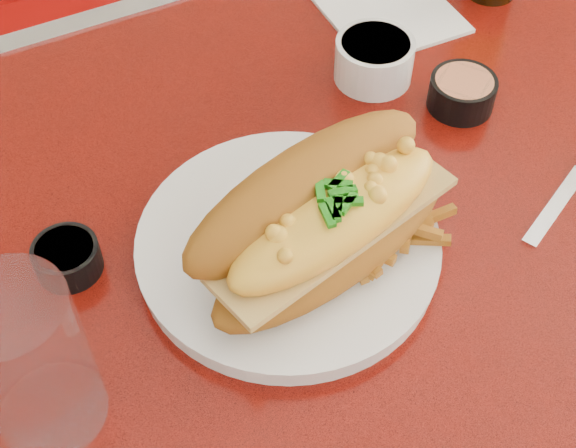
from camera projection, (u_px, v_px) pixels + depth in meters
name	position (u px, v px, depth m)	size (l,w,h in m)	color
diner_table	(430.00, 288.00, 0.87)	(1.23, 0.83, 0.77)	red
booth_bench_far	(175.00, 80.00, 1.57)	(1.20, 0.51, 0.90)	#980D0A
dinner_plate	(288.00, 246.00, 0.68)	(0.33, 0.33, 0.02)	silver
mac_hoagie	(324.00, 216.00, 0.64)	(0.26, 0.17, 0.11)	#9E5E19
fries_pile	(363.00, 220.00, 0.67)	(0.10, 0.09, 0.03)	#C07920
fork	(347.00, 230.00, 0.69)	(0.06, 0.16, 0.00)	silver
gravy_ramekin	(374.00, 59.00, 0.82)	(0.11, 0.11, 0.05)	silver
sauce_cup_left	(67.00, 257.00, 0.67)	(0.06, 0.06, 0.03)	black
sauce_cup_right	(462.00, 92.00, 0.80)	(0.08, 0.08, 0.03)	black
water_tumbler	(31.00, 363.00, 0.54)	(0.08, 0.08, 0.14)	silver
paper_napkin	(391.00, 13.00, 0.91)	(0.14, 0.14, 0.00)	white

